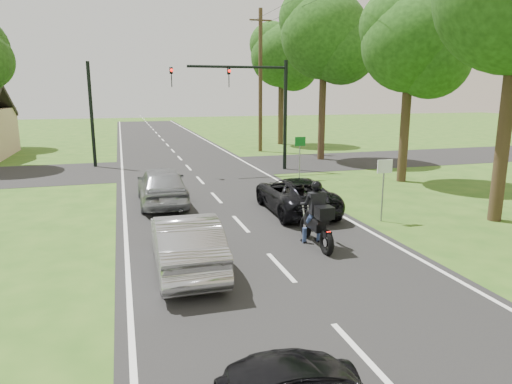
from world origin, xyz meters
TOP-DOWN VIEW (x-y plane):
  - ground at (0.00, 0.00)m, footprint 140.00×140.00m
  - road at (0.00, 10.00)m, footprint 8.00×100.00m
  - cross_road at (0.00, 16.00)m, footprint 60.00×7.00m
  - motorcycle_rider at (1.52, 1.23)m, footprint 0.63×2.23m
  - dark_suv at (2.34, 5.04)m, footprint 2.22×4.60m
  - silver_sedan at (-2.30, 0.56)m, footprint 1.55×4.29m
  - silver_suv at (-2.24, 7.50)m, footprint 1.83×4.47m
  - traffic_signal at (3.34, 14.00)m, footprint 6.38×0.44m
  - signal_pole_far at (-5.20, 18.00)m, footprint 0.20×0.20m
  - utility_pole_far at (6.20, 22.00)m, footprint 1.60×0.28m
  - sign_white at (4.70, 2.98)m, footprint 0.55×0.07m
  - sign_green at (4.90, 10.98)m, footprint 0.55×0.07m
  - tree_row_c at (9.75, 8.80)m, footprint 4.80×4.65m
  - tree_row_d at (9.10, 16.76)m, footprint 5.76×5.58m
  - tree_row_e at (9.48, 25.78)m, footprint 5.28×5.12m

SIDE VIEW (x-z plane):
  - ground at x=0.00m, z-range 0.00..0.00m
  - cross_road at x=0.00m, z-range 0.00..0.01m
  - road at x=0.00m, z-range 0.00..0.01m
  - dark_suv at x=2.34m, z-range 0.01..1.27m
  - silver_sedan at x=-2.30m, z-range 0.01..1.42m
  - motorcycle_rider at x=1.52m, z-range -0.21..1.72m
  - silver_suv at x=-2.24m, z-range 0.01..1.53m
  - sign_white at x=4.70m, z-range 0.54..2.66m
  - sign_green at x=4.90m, z-range 0.54..2.66m
  - signal_pole_far at x=-5.20m, z-range 0.00..6.00m
  - traffic_signal at x=3.34m, z-range 1.14..7.14m
  - utility_pole_far at x=6.20m, z-range 0.08..10.08m
  - tree_row_c at x=9.75m, z-range 1.85..10.61m
  - tree_row_e at x=9.48m, z-range 2.03..11.64m
  - tree_row_d at x=9.10m, z-range 2.21..12.66m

